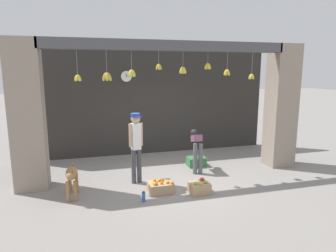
{
  "coord_description": "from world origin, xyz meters",
  "views": [
    {
      "loc": [
        -1.97,
        -6.79,
        2.67
      ],
      "look_at": [
        0.0,
        0.37,
        1.27
      ],
      "focal_mm": 32.0,
      "sensor_mm": 36.0,
      "label": 1
    }
  ],
  "objects_px": {
    "fruit_crate_oranges": "(160,187)",
    "fruit_crate_apples": "(199,187)",
    "wall_clock": "(126,76)",
    "water_bottle": "(144,197)",
    "shopkeeper": "(136,142)",
    "produce_box_green": "(196,162)",
    "dog": "(72,176)",
    "worker_stooping": "(197,145)"
  },
  "relations": [
    {
      "from": "worker_stooping",
      "to": "fruit_crate_apples",
      "type": "height_order",
      "value": "worker_stooping"
    },
    {
      "from": "wall_clock",
      "to": "fruit_crate_oranges",
      "type": "bearing_deg",
      "value": -85.05
    },
    {
      "from": "water_bottle",
      "to": "wall_clock",
      "type": "bearing_deg",
      "value": 87.09
    },
    {
      "from": "worker_stooping",
      "to": "fruit_crate_oranges",
      "type": "relative_size",
      "value": 1.97
    },
    {
      "from": "fruit_crate_oranges",
      "to": "water_bottle",
      "type": "xyz_separation_m",
      "value": [
        -0.45,
        -0.38,
        -0.02
      ]
    },
    {
      "from": "produce_box_green",
      "to": "shopkeeper",
      "type": "bearing_deg",
      "value": -156.33
    },
    {
      "from": "fruit_crate_oranges",
      "to": "wall_clock",
      "type": "distance_m",
      "value": 3.94
    },
    {
      "from": "fruit_crate_apples",
      "to": "water_bottle",
      "type": "bearing_deg",
      "value": -175.27
    },
    {
      "from": "fruit_crate_apples",
      "to": "produce_box_green",
      "type": "bearing_deg",
      "value": 71.31
    },
    {
      "from": "fruit_crate_oranges",
      "to": "fruit_crate_apples",
      "type": "bearing_deg",
      "value": -18.89
    },
    {
      "from": "shopkeeper",
      "to": "water_bottle",
      "type": "relative_size",
      "value": 7.64
    },
    {
      "from": "fruit_crate_apples",
      "to": "dog",
      "type": "bearing_deg",
      "value": 169.65
    },
    {
      "from": "fruit_crate_apples",
      "to": "produce_box_green",
      "type": "distance_m",
      "value": 1.88
    },
    {
      "from": "water_bottle",
      "to": "wall_clock",
      "type": "relative_size",
      "value": 0.63
    },
    {
      "from": "worker_stooping",
      "to": "fruit_crate_oranges",
      "type": "height_order",
      "value": "worker_stooping"
    },
    {
      "from": "worker_stooping",
      "to": "water_bottle",
      "type": "height_order",
      "value": "worker_stooping"
    },
    {
      "from": "wall_clock",
      "to": "water_bottle",
      "type": "bearing_deg",
      "value": -92.91
    },
    {
      "from": "shopkeeper",
      "to": "fruit_crate_apples",
      "type": "relative_size",
      "value": 3.79
    },
    {
      "from": "dog",
      "to": "fruit_crate_oranges",
      "type": "distance_m",
      "value": 1.91
    },
    {
      "from": "water_bottle",
      "to": "worker_stooping",
      "type": "bearing_deg",
      "value": 41.12
    },
    {
      "from": "worker_stooping",
      "to": "fruit_crate_oranges",
      "type": "bearing_deg",
      "value": -127.48
    },
    {
      "from": "dog",
      "to": "shopkeeper",
      "type": "bearing_deg",
      "value": 111.22
    },
    {
      "from": "fruit_crate_oranges",
      "to": "produce_box_green",
      "type": "distance_m",
      "value": 2.07
    },
    {
      "from": "fruit_crate_oranges",
      "to": "dog",
      "type": "bearing_deg",
      "value": 173.53
    },
    {
      "from": "worker_stooping",
      "to": "shopkeeper",
      "type": "bearing_deg",
      "value": -155.1
    },
    {
      "from": "fruit_crate_oranges",
      "to": "water_bottle",
      "type": "bearing_deg",
      "value": -139.86
    },
    {
      "from": "shopkeeper",
      "to": "worker_stooping",
      "type": "distance_m",
      "value": 1.75
    },
    {
      "from": "wall_clock",
      "to": "shopkeeper",
      "type": "bearing_deg",
      "value": -93.27
    },
    {
      "from": "dog",
      "to": "wall_clock",
      "type": "height_order",
      "value": "wall_clock"
    },
    {
      "from": "shopkeeper",
      "to": "worker_stooping",
      "type": "bearing_deg",
      "value": -179.17
    },
    {
      "from": "fruit_crate_apples",
      "to": "worker_stooping",
      "type": "bearing_deg",
      "value": 71.95
    },
    {
      "from": "fruit_crate_oranges",
      "to": "wall_clock",
      "type": "relative_size",
      "value": 1.54
    },
    {
      "from": "fruit_crate_apples",
      "to": "water_bottle",
      "type": "xyz_separation_m",
      "value": [
        -1.26,
        -0.1,
        -0.02
      ]
    },
    {
      "from": "shopkeeper",
      "to": "produce_box_green",
      "type": "distance_m",
      "value": 2.18
    },
    {
      "from": "dog",
      "to": "water_bottle",
      "type": "distance_m",
      "value": 1.58
    },
    {
      "from": "worker_stooping",
      "to": "fruit_crate_oranges",
      "type": "distance_m",
      "value": 1.79
    },
    {
      "from": "wall_clock",
      "to": "worker_stooping",
      "type": "bearing_deg",
      "value": -52.9
    },
    {
      "from": "shopkeeper",
      "to": "produce_box_green",
      "type": "bearing_deg",
      "value": -169.36
    },
    {
      "from": "fruit_crate_oranges",
      "to": "water_bottle",
      "type": "distance_m",
      "value": 0.59
    },
    {
      "from": "shopkeeper",
      "to": "water_bottle",
      "type": "distance_m",
      "value": 1.41
    },
    {
      "from": "wall_clock",
      "to": "fruit_crate_apples",
      "type": "bearing_deg",
      "value": -72.47
    },
    {
      "from": "dog",
      "to": "produce_box_green",
      "type": "distance_m",
      "value": 3.54
    }
  ]
}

